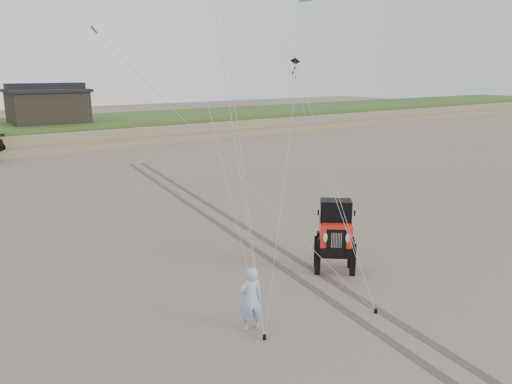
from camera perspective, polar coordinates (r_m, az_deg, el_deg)
ground at (r=13.66m, az=7.64°, el=-13.13°), size 160.00×160.00×0.00m
dune_ridge at (r=47.39m, az=-24.95°, el=6.04°), size 160.00×14.25×1.73m
cabin at (r=47.09m, az=-22.72°, el=9.18°), size 6.40×5.40×3.35m
jeep at (r=15.72m, az=9.00°, el=-5.88°), size 4.74×5.09×1.82m
man at (r=12.25m, az=-0.59°, el=-12.12°), size 0.66×0.52×1.60m
stake_main at (r=12.17m, az=0.98°, el=-16.26°), size 0.08×0.08×0.12m
stake_aux at (r=13.67m, az=13.53°, el=-13.09°), size 0.08×0.08×0.12m
tire_tracks at (r=20.72m, az=-3.37°, el=-3.51°), size 5.22×29.74×0.01m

